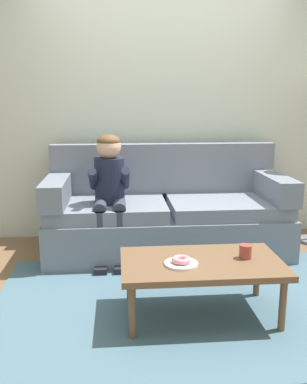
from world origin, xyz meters
name	(u,v)px	position (x,y,z in m)	size (l,w,h in m)	color
ground	(180,289)	(0.00, 0.00, 0.00)	(10.00, 10.00, 0.00)	brown
wall_back	(161,99)	(0.00, 1.40, 1.40)	(8.00, 0.10, 2.80)	beige
area_rug	(185,304)	(0.00, -0.25, 0.01)	(2.64, 1.75, 0.01)	#476675
couch	(166,214)	(0.00, 0.85, 0.35)	(2.16, 0.90, 0.98)	slate
coffee_table	(201,266)	(0.08, -0.40, 0.35)	(1.03, 0.59, 0.38)	brown
person_child	(110,186)	(-0.52, 0.64, 0.67)	(0.34, 0.58, 1.10)	#1E2338
plate	(181,264)	(-0.06, -0.46, 0.39)	(0.21, 0.21, 0.01)	white
donut	(181,260)	(-0.06, -0.46, 0.42)	(0.12, 0.12, 0.04)	pink
mug	(245,252)	(0.37, -0.38, 0.43)	(0.08, 0.08, 0.09)	#993D38
toy_controller	(264,278)	(0.69, 0.09, 0.03)	(0.23, 0.09, 0.05)	blue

